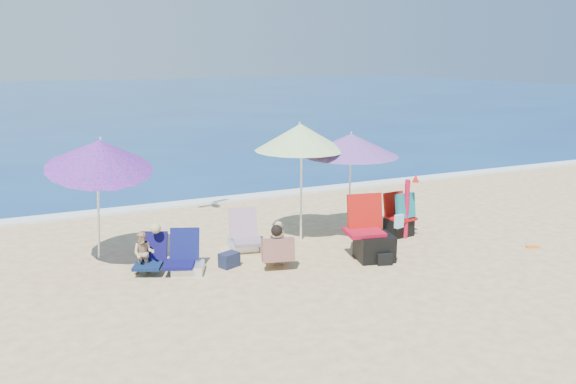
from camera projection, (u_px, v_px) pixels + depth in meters
name	position (u px, v px, depth m)	size (l,w,h in m)	color
ground	(329.00, 266.00, 9.66)	(120.00, 120.00, 0.00)	#D8BC84
sea	(80.00, 98.00, 49.49)	(120.00, 80.00, 0.12)	navy
foam	(230.00, 199.00, 14.17)	(120.00, 0.50, 0.04)	white
umbrella_turquoise	(351.00, 145.00, 10.74)	(2.05, 2.05, 2.08)	silver
umbrella_striped	(300.00, 137.00, 10.56)	(1.75, 1.75, 2.29)	white
umbrella_blue	(99.00, 155.00, 9.18)	(1.91, 1.97, 2.34)	white
furled_umbrella	(408.00, 203.00, 10.98)	(0.23, 0.29, 1.28)	#BD0D2F
chair_navy	(185.00, 261.00, 9.34)	(0.77, 0.74, 0.69)	#0C0C47
chair_rainbow	(244.00, 239.00, 10.47)	(0.66, 0.80, 0.72)	#BF5F43
camp_chair_left	(372.00, 240.00, 9.94)	(0.84, 0.81, 1.11)	maroon
camp_chair_right	(399.00, 220.00, 11.23)	(0.58, 0.62, 0.89)	#AD0C0C
person_center	(278.00, 246.00, 9.50)	(0.61, 0.61, 0.79)	tan
person_left	(146.00, 252.00, 9.23)	(0.69, 0.72, 0.81)	tan
bag_navy_a	(229.00, 260.00, 9.60)	(0.37, 0.33, 0.24)	#1A2039
bag_black_a	(183.00, 249.00, 10.14)	(0.35, 0.27, 0.24)	black
bag_tan	(271.00, 251.00, 9.99)	(0.35, 0.29, 0.26)	tan
bag_navy_b	(395.00, 215.00, 12.15)	(0.52, 0.48, 0.31)	#1B213B
bag_black_b	(384.00, 258.00, 9.72)	(0.30, 0.24, 0.20)	black
orange_item	(532.00, 247.00, 10.58)	(0.25, 0.18, 0.03)	orange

